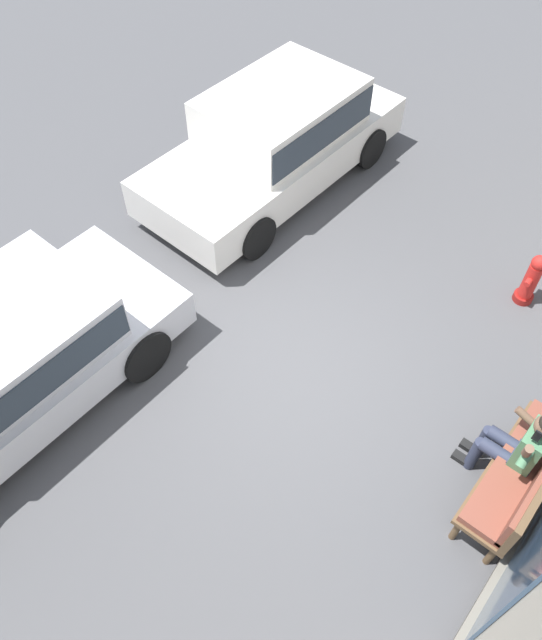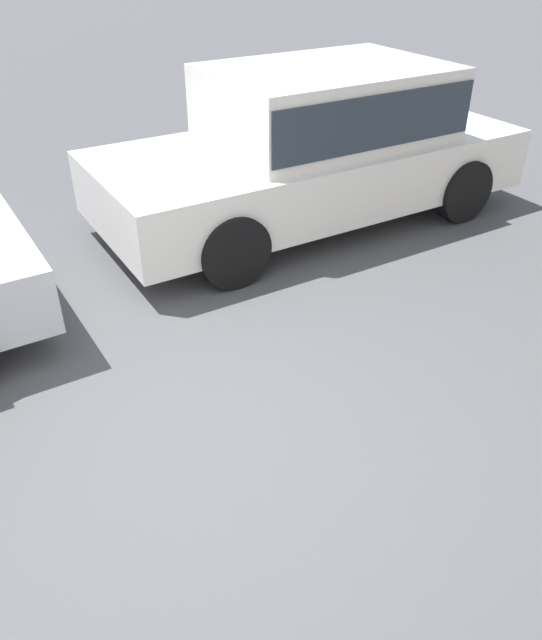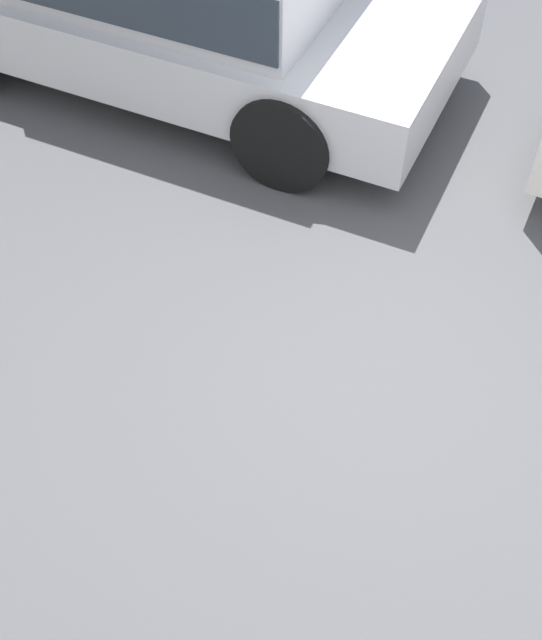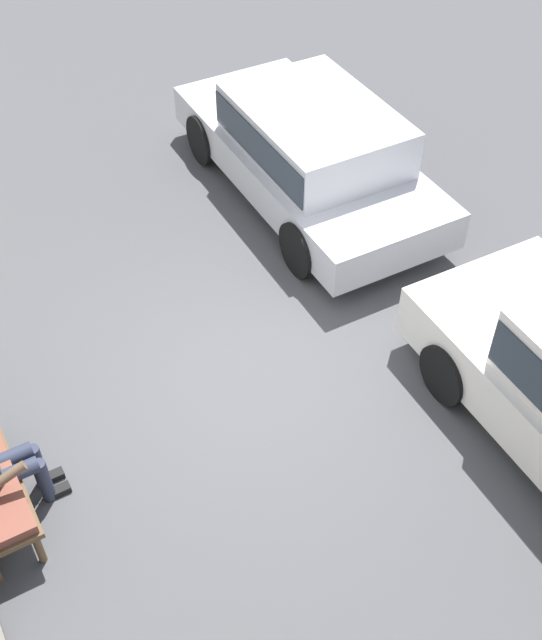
{
  "view_description": "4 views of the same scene",
  "coord_description": "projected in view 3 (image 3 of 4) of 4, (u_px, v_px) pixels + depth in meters",
  "views": [
    {
      "loc": [
        3.51,
        2.6,
        6.43
      ],
      "look_at": [
        0.26,
        -0.09,
        1.11
      ],
      "focal_mm": 35.0,
      "sensor_mm": 36.0,
      "label": 1
    },
    {
      "loc": [
        1.09,
        2.6,
        2.72
      ],
      "look_at": [
        -0.51,
        0.13,
        0.82
      ],
      "focal_mm": 35.0,
      "sensor_mm": 36.0,
      "label": 2
    },
    {
      "loc": [
        -0.48,
        2.6,
        3.69
      ],
      "look_at": [
        0.43,
        0.55,
        0.93
      ],
      "focal_mm": 45.0,
      "sensor_mm": 36.0,
      "label": 3
    },
    {
      "loc": [
        -5.01,
        2.6,
        6.43
      ],
      "look_at": [
        -0.46,
        0.01,
        1.22
      ],
      "focal_mm": 45.0,
      "sensor_mm": 36.0,
      "label": 4
    }
  ],
  "objects": [
    {
      "name": "ground_plane",
      "position": [
        380.0,
        379.0,
        4.49
      ],
      "size": [
        60.0,
        60.0,
        0.0
      ],
      "primitive_type": "plane",
      "color": "#4C4C4F"
    }
  ]
}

